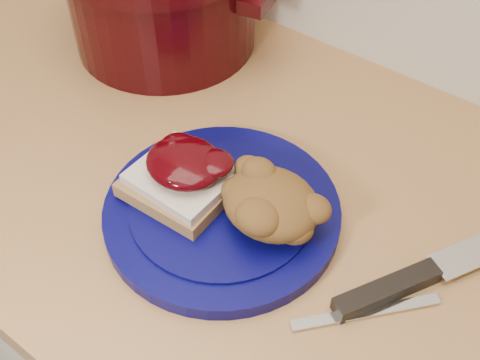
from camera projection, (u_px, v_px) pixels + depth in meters
The scene contains 6 objects.
base_cabinet at pixel (236, 356), 1.07m from camera, with size 4.00×0.60×0.86m, color beige.
plate at pixel (222, 212), 0.67m from camera, with size 0.26×0.26×0.02m, color #050444.
sandwich at pixel (182, 175), 0.66m from camera, with size 0.12×0.10×0.06m.
stuffing_mound at pixel (271, 203), 0.63m from camera, with size 0.11×0.09×0.05m, color brown.
chef_knife at pixel (422, 275), 0.61m from camera, with size 0.17×0.29×0.02m.
butter_knife at pixel (366, 312), 0.59m from camera, with size 0.15×0.01×0.00m, color silver.
Camera 1 is at (0.30, 1.11, 1.42)m, focal length 45.00 mm.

